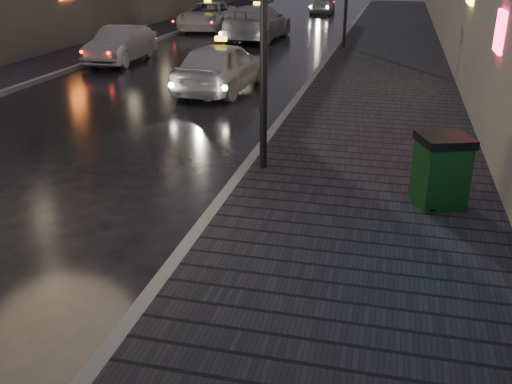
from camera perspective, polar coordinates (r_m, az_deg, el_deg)
sidewalk at (r=25.49m, az=13.22°, el=13.31°), size 4.60×58.00×0.15m
curb at (r=25.63m, az=7.71°, el=13.74°), size 0.20×58.00×0.15m
sidewalk_far at (r=28.56m, az=-13.73°, el=14.23°), size 2.40×58.00×0.15m
curb_far at (r=28.00m, az=-11.28°, el=14.27°), size 0.20×58.00×0.15m
trash_bin at (r=9.74m, az=18.01°, el=2.11°), size 0.99×0.99×1.18m
taxi_near at (r=18.12m, az=-3.47°, el=12.43°), size 2.20×4.65×1.53m
car_left_mid at (r=23.79m, az=-13.38°, el=14.15°), size 1.61×4.21×1.37m
taxi_mid at (r=29.60m, az=0.12°, el=16.61°), size 2.69×5.88×1.67m
taxi_far at (r=33.79m, az=-4.80°, el=17.15°), size 2.68×5.47×1.50m
car_far at (r=43.22m, az=6.68°, el=18.19°), size 1.73×4.02×1.35m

